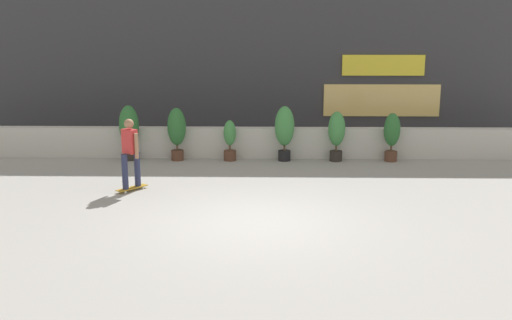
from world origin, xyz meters
TOP-DOWN VIEW (x-y plane):
  - ground_plane at (0.00, 0.00)m, footprint 48.00×48.00m
  - planter_wall at (0.00, 6.00)m, footprint 18.00×0.40m
  - building_backdrop at (0.01, 10.00)m, footprint 20.00×2.08m
  - potted_plant_0 at (-3.78, 5.55)m, footprint 0.57×0.57m
  - potted_plant_1 at (-2.39, 5.55)m, footprint 0.53×0.53m
  - potted_plant_2 at (-0.85, 5.55)m, footprint 0.36×0.36m
  - potted_plant_3 at (0.74, 5.55)m, footprint 0.56×0.56m
  - potted_plant_4 at (2.24, 5.55)m, footprint 0.49×0.49m
  - potted_plant_5 at (3.83, 5.55)m, footprint 0.47×0.47m
  - skater_by_wall_left at (-2.93, 2.20)m, footprint 0.65×0.75m

SIDE VIEW (x-z plane):
  - ground_plane at x=0.00m, z-range 0.00..0.00m
  - planter_wall at x=0.00m, z-range 0.00..0.90m
  - potted_plant_2 at x=-0.85m, z-range 0.03..1.21m
  - potted_plant_5 at x=3.83m, z-range 0.10..1.51m
  - potted_plant_4 at x=2.24m, z-range 0.11..1.56m
  - potted_plant_1 at x=-2.39m, z-range 0.13..1.67m
  - potted_plant_3 at x=0.74m, z-range 0.14..1.74m
  - skater_by_wall_left at x=-2.93m, z-range 0.09..1.79m
  - potted_plant_0 at x=-3.78m, z-range 0.14..1.75m
  - building_backdrop at x=0.01m, z-range 0.00..6.50m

